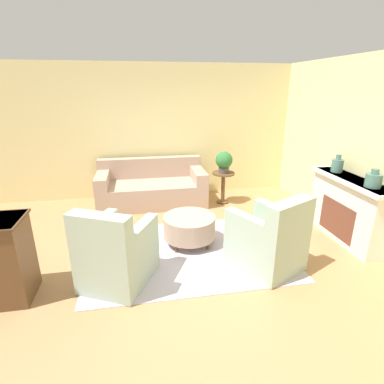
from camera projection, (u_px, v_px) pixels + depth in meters
ground_plane at (189, 252)px, 4.45m from camera, size 16.00×16.00×0.00m
wall_back at (167, 132)px, 6.50m from camera, size 9.30×0.12×2.80m
wall_right at (372, 152)px, 4.45m from camera, size 0.12×9.44×2.80m
rug at (189, 252)px, 4.45m from camera, size 2.88×2.04×0.01m
couch at (152, 188)px, 6.23m from camera, size 2.17×0.99×0.90m
armchair_left at (116, 255)px, 3.64m from camera, size 1.03×1.10×1.03m
armchair_right at (269, 241)px, 3.97m from camera, size 1.03×1.10×1.03m
ottoman_table at (189, 226)px, 4.61m from camera, size 0.80×0.80×0.45m
side_table at (223, 183)px, 6.22m from camera, size 0.46×0.46×0.66m
fireplace at (348, 208)px, 4.69m from camera, size 0.44×1.55×1.01m
vase_mantel_near at (337, 165)px, 4.86m from camera, size 0.18×0.18×0.29m
vase_mantel_far at (374, 180)px, 4.12m from camera, size 0.21×0.21×0.26m
potted_plant_on_side_table at (224, 161)px, 6.06m from camera, size 0.35×0.35×0.44m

